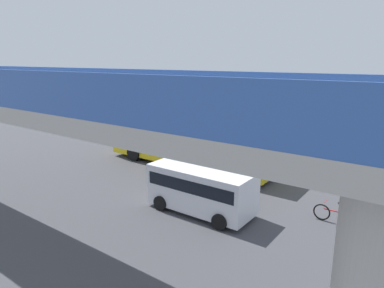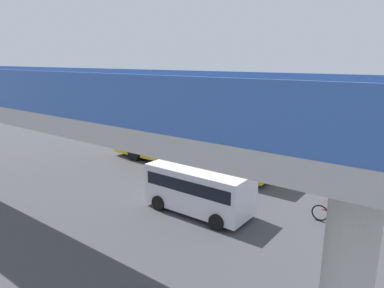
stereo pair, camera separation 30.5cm
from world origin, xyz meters
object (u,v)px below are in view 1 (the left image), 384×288
at_px(city_bus, 188,137).
at_px(pedestrian, 224,176).
at_px(bicycle_red, 334,215).
at_px(traffic_sign, 252,126).
at_px(parked_van, 201,187).

bearing_deg(city_bus, pedestrian, 148.82).
relative_size(bicycle_red, traffic_sign, 0.63).
distance_m(city_bus, bicycle_red, 10.31).
xyz_separation_m(parked_van, traffic_sign, (3.02, -11.02, 0.71)).
bearing_deg(pedestrian, traffic_sign, -72.46).
height_order(city_bus, parked_van, city_bus).
bearing_deg(bicycle_red, parked_van, 24.29).
distance_m(parked_van, bicycle_red, 5.75).
bearing_deg(pedestrian, city_bus, -31.18).
distance_m(city_bus, traffic_sign, 6.02).
height_order(bicycle_red, traffic_sign, traffic_sign).
distance_m(city_bus, parked_van, 6.98).
bearing_deg(traffic_sign, pedestrian, 107.54).
bearing_deg(bicycle_red, traffic_sign, -46.57).
height_order(pedestrian, traffic_sign, traffic_sign).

